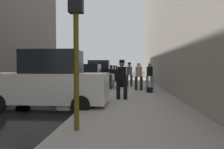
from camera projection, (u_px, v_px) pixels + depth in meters
name	position (u px, v px, depth m)	size (l,w,h in m)	color
sidewalk	(135.00, 104.00, 9.10)	(4.00, 40.00, 0.15)	gray
parked_white_van	(49.00, 82.00, 8.44)	(4.62, 2.09, 2.25)	silver
parked_dark_green_sedan	(84.00, 78.00, 15.13)	(4.25, 2.15, 1.79)	#193828
parked_black_suv	(98.00, 72.00, 22.14)	(4.61, 2.08, 2.25)	black
parked_blue_sedan	(105.00, 72.00, 28.81)	(4.22, 2.09, 1.79)	navy
parked_gray_coupe	(109.00, 71.00, 34.89)	(4.20, 2.07, 1.79)	slate
parked_silver_sedan	(112.00, 70.00, 41.63)	(4.21, 2.08, 1.79)	#B7BABF
fire_hydrant	(112.00, 81.00, 16.89)	(0.42, 0.22, 0.70)	red
traffic_light	(76.00, 17.00, 4.99)	(0.32, 0.32, 3.60)	#514C0F
pedestrian_with_beanie	(129.00, 73.00, 16.32)	(0.52, 0.46, 1.78)	#333338
pedestrian_with_fedora	(122.00, 77.00, 9.82)	(0.50, 0.40, 1.78)	black
pedestrian_in_tan_coat	(139.00, 75.00, 13.55)	(0.50, 0.41, 1.71)	black
pedestrian_in_jeans	(150.00, 74.00, 14.39)	(0.50, 0.40, 1.71)	#728CB2
rolling_suitcase	(121.00, 82.00, 15.68)	(0.41, 0.59, 1.04)	black
duffel_bag	(150.00, 90.00, 12.48)	(0.32, 0.44, 0.28)	black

